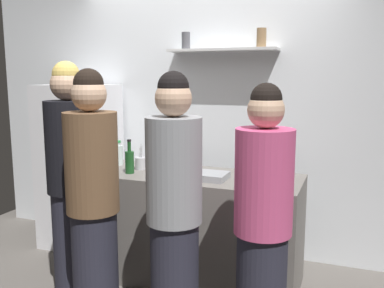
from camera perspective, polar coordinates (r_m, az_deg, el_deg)
back_wall_assembly at (r=4.10m, az=2.02°, el=3.84°), size 4.80×0.32×2.60m
refrigerator at (r=4.37m, az=-14.84°, el=-2.81°), size 0.65×0.66×1.60m
counter at (r=3.56m, az=-0.00°, el=-11.14°), size 1.75×0.68×0.89m
baking_pan at (r=3.29m, az=1.80°, el=-4.27°), size 0.34×0.24×0.05m
utensil_holder at (r=3.64m, az=-6.94°, el=-2.57°), size 0.09×0.09×0.22m
wine_bottle_amber_glass at (r=3.59m, az=-13.36°, el=-1.80°), size 0.07×0.07×0.33m
wine_bottle_dark_glass at (r=3.69m, az=-4.58°, el=-1.40°), size 0.07×0.07×0.31m
wine_bottle_green_glass at (r=3.50m, az=-8.41°, el=-2.26°), size 0.07×0.07×0.28m
wine_bottle_pale_glass at (r=3.19m, az=8.82°, el=-3.33°), size 0.08×0.08×0.28m
water_bottle_plastic at (r=3.84m, az=-9.94°, el=-1.37°), size 0.09×0.09×0.22m
person_grey_hoodie at (r=2.61m, az=-2.42°, el=-9.47°), size 0.34×0.34×1.71m
person_blonde at (r=3.25m, az=-15.98°, el=-5.24°), size 0.34×0.34×1.79m
person_brown_jacket at (r=2.84m, az=-13.18°, el=-7.91°), size 0.34×0.34×1.73m
person_pink_top at (r=2.55m, az=9.50°, el=-10.91°), size 0.34×0.34×1.65m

